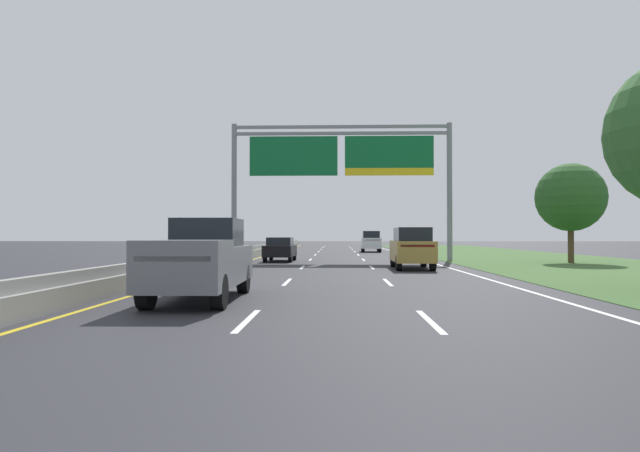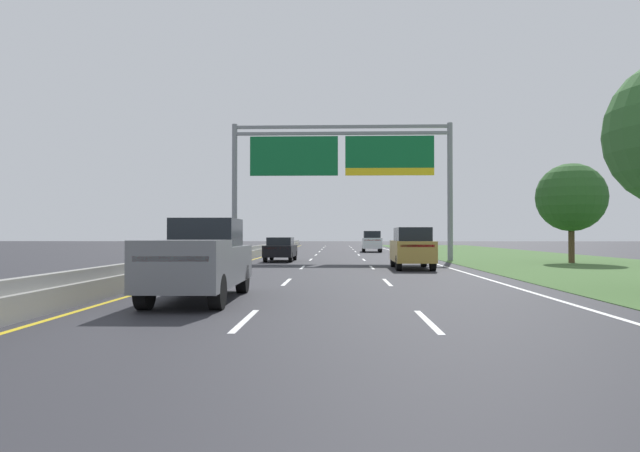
{
  "view_description": "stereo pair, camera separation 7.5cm",
  "coord_description": "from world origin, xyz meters",
  "px_view_note": "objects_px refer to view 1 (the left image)",
  "views": [
    {
      "loc": [
        -0.04,
        -0.58,
        1.75
      ],
      "look_at": [
        -0.85,
        26.56,
        2.18
      ],
      "focal_mm": 30.63,
      "sensor_mm": 36.0,
      "label": 1
    },
    {
      "loc": [
        0.04,
        -0.58,
        1.75
      ],
      "look_at": [
        -0.85,
        26.56,
        2.18
      ],
      "focal_mm": 30.63,
      "sensor_mm": 36.0,
      "label": 2
    }
  ],
  "objects_px": {
    "pickup_truck_grey": "(202,260)",
    "car_black_left_lane_sedan": "(280,249)",
    "overhead_sign_gantry": "(341,162)",
    "car_gold_right_lane_suv": "(412,247)",
    "car_white_right_lane_suv": "(371,241)",
    "roadside_tree_mid": "(571,198)"
  },
  "relations": [
    {
      "from": "pickup_truck_grey",
      "to": "car_black_left_lane_sedan",
      "type": "distance_m",
      "value": 21.28
    },
    {
      "from": "overhead_sign_gantry",
      "to": "car_white_right_lane_suv",
      "type": "height_order",
      "value": "overhead_sign_gantry"
    },
    {
      "from": "overhead_sign_gantry",
      "to": "car_gold_right_lane_suv",
      "type": "bearing_deg",
      "value": -68.55
    },
    {
      "from": "overhead_sign_gantry",
      "to": "roadside_tree_mid",
      "type": "xyz_separation_m",
      "value": [
        14.11,
        -3.07,
        -2.63
      ]
    },
    {
      "from": "car_white_right_lane_suv",
      "to": "pickup_truck_grey",
      "type": "bearing_deg",
      "value": 171.48
    },
    {
      "from": "car_white_right_lane_suv",
      "to": "car_black_left_lane_sedan",
      "type": "distance_m",
      "value": 20.9
    },
    {
      "from": "overhead_sign_gantry",
      "to": "roadside_tree_mid",
      "type": "bearing_deg",
      "value": -12.28
    },
    {
      "from": "car_white_right_lane_suv",
      "to": "car_gold_right_lane_suv",
      "type": "bearing_deg",
      "value": -177.89
    },
    {
      "from": "overhead_sign_gantry",
      "to": "pickup_truck_grey",
      "type": "relative_size",
      "value": 2.77
    },
    {
      "from": "car_white_right_lane_suv",
      "to": "roadside_tree_mid",
      "type": "distance_m",
      "value": 24.2
    },
    {
      "from": "pickup_truck_grey",
      "to": "car_black_left_lane_sedan",
      "type": "bearing_deg",
      "value": -0.63
    },
    {
      "from": "overhead_sign_gantry",
      "to": "car_gold_right_lane_suv",
      "type": "height_order",
      "value": "overhead_sign_gantry"
    },
    {
      "from": "car_gold_right_lane_suv",
      "to": "car_white_right_lane_suv",
      "type": "bearing_deg",
      "value": 1.85
    },
    {
      "from": "overhead_sign_gantry",
      "to": "pickup_truck_grey",
      "type": "bearing_deg",
      "value": -99.9
    },
    {
      "from": "pickup_truck_grey",
      "to": "roadside_tree_mid",
      "type": "relative_size",
      "value": 0.88
    },
    {
      "from": "car_gold_right_lane_suv",
      "to": "roadside_tree_mid",
      "type": "bearing_deg",
      "value": -59.64
    },
    {
      "from": "car_black_left_lane_sedan",
      "to": "roadside_tree_mid",
      "type": "distance_m",
      "value": 18.5
    },
    {
      "from": "car_white_right_lane_suv",
      "to": "roadside_tree_mid",
      "type": "xyz_separation_m",
      "value": [
        10.93,
        -21.39,
        2.94
      ]
    },
    {
      "from": "overhead_sign_gantry",
      "to": "car_black_left_lane_sedan",
      "type": "height_order",
      "value": "overhead_sign_gantry"
    },
    {
      "from": "car_black_left_lane_sedan",
      "to": "roadside_tree_mid",
      "type": "height_order",
      "value": "roadside_tree_mid"
    },
    {
      "from": "overhead_sign_gantry",
      "to": "car_black_left_lane_sedan",
      "type": "xyz_separation_m",
      "value": [
        -4.02,
        -1.31,
        -5.85
      ]
    },
    {
      "from": "roadside_tree_mid",
      "to": "overhead_sign_gantry",
      "type": "bearing_deg",
      "value": 167.72
    }
  ]
}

